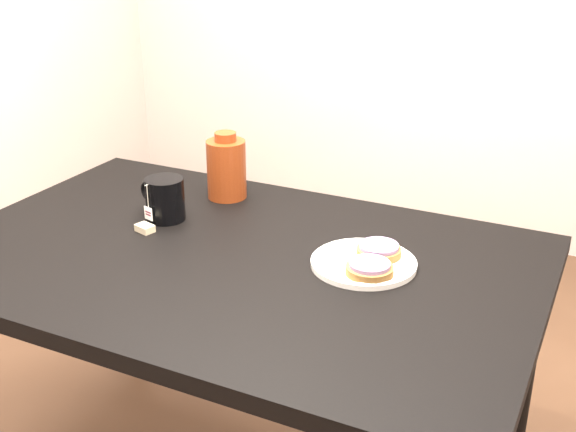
{
  "coord_description": "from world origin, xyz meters",
  "views": [
    {
      "loc": [
        0.78,
        -1.31,
        1.49
      ],
      "look_at": [
        0.08,
        0.13,
        0.81
      ],
      "focal_mm": 45.0,
      "sensor_mm": 36.0,
      "label": 1
    }
  ],
  "objects_px": {
    "plate": "(364,262)",
    "bagel_front": "(370,268)",
    "teabag_pouch": "(145,228)",
    "bagel_back": "(379,250)",
    "mug": "(164,199)",
    "bagel_package": "(226,168)",
    "table": "(235,285)"
  },
  "relations": [
    {
      "from": "bagel_package",
      "to": "table",
      "type": "bearing_deg",
      "value": -57.27
    },
    {
      "from": "teabag_pouch",
      "to": "bagel_package",
      "type": "relative_size",
      "value": 0.24
    },
    {
      "from": "plate",
      "to": "mug",
      "type": "height_order",
      "value": "mug"
    },
    {
      "from": "bagel_package",
      "to": "teabag_pouch",
      "type": "bearing_deg",
      "value": -102.27
    },
    {
      "from": "plate",
      "to": "bagel_back",
      "type": "height_order",
      "value": "bagel_back"
    },
    {
      "from": "bagel_front",
      "to": "teabag_pouch",
      "type": "xyz_separation_m",
      "value": [
        -0.59,
        -0.01,
        -0.02
      ]
    },
    {
      "from": "plate",
      "to": "bagel_package",
      "type": "xyz_separation_m",
      "value": [
        -0.49,
        0.23,
        0.08
      ]
    },
    {
      "from": "bagel_back",
      "to": "bagel_front",
      "type": "distance_m",
      "value": 0.1
    },
    {
      "from": "table",
      "to": "bagel_front",
      "type": "bearing_deg",
      "value": 3.82
    },
    {
      "from": "plate",
      "to": "bagel_front",
      "type": "bearing_deg",
      "value": -58.45
    },
    {
      "from": "teabag_pouch",
      "to": "bagel_package",
      "type": "height_order",
      "value": "bagel_package"
    },
    {
      "from": "plate",
      "to": "bagel_front",
      "type": "xyz_separation_m",
      "value": [
        0.03,
        -0.05,
        0.02
      ]
    },
    {
      "from": "mug",
      "to": "bagel_back",
      "type": "bearing_deg",
      "value": 17.18
    },
    {
      "from": "teabag_pouch",
      "to": "plate",
      "type": "bearing_deg",
      "value": 6.36
    },
    {
      "from": "plate",
      "to": "teabag_pouch",
      "type": "bearing_deg",
      "value": -173.64
    },
    {
      "from": "bagel_back",
      "to": "bagel_package",
      "type": "height_order",
      "value": "bagel_package"
    },
    {
      "from": "table",
      "to": "bagel_package",
      "type": "bearing_deg",
      "value": 122.73
    },
    {
      "from": "plate",
      "to": "bagel_package",
      "type": "relative_size",
      "value": 1.28
    },
    {
      "from": "bagel_back",
      "to": "mug",
      "type": "height_order",
      "value": "mug"
    },
    {
      "from": "plate",
      "to": "mug",
      "type": "bearing_deg",
      "value": 177.17
    },
    {
      "from": "bagel_front",
      "to": "teabag_pouch",
      "type": "distance_m",
      "value": 0.59
    },
    {
      "from": "plate",
      "to": "mug",
      "type": "relative_size",
      "value": 1.53
    },
    {
      "from": "bagel_front",
      "to": "teabag_pouch",
      "type": "relative_size",
      "value": 3.29
    },
    {
      "from": "teabag_pouch",
      "to": "bagel_package",
      "type": "bearing_deg",
      "value": 77.73
    },
    {
      "from": "teabag_pouch",
      "to": "bagel_package",
      "type": "distance_m",
      "value": 0.31
    },
    {
      "from": "mug",
      "to": "teabag_pouch",
      "type": "height_order",
      "value": "mug"
    },
    {
      "from": "plate",
      "to": "teabag_pouch",
      "type": "height_order",
      "value": "same"
    },
    {
      "from": "bagel_back",
      "to": "mug",
      "type": "distance_m",
      "value": 0.58
    },
    {
      "from": "table",
      "to": "teabag_pouch",
      "type": "distance_m",
      "value": 0.28
    },
    {
      "from": "table",
      "to": "plate",
      "type": "distance_m",
      "value": 0.32
    },
    {
      "from": "table",
      "to": "bagel_front",
      "type": "relative_size",
      "value": 9.47
    },
    {
      "from": "teabag_pouch",
      "to": "table",
      "type": "bearing_deg",
      "value": -2.95
    }
  ]
}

